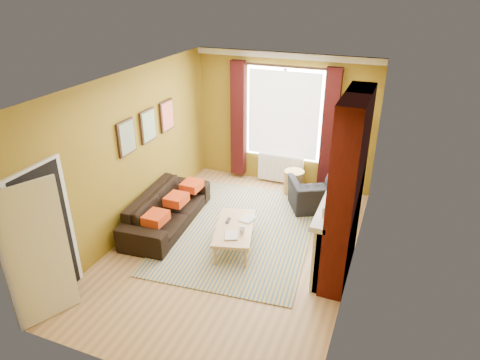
# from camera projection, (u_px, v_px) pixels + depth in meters

# --- Properties ---
(ground) EXTENTS (5.50, 5.50, 0.00)m
(ground) POSITION_uv_depth(u_px,v_px,m) (235.00, 247.00, 7.23)
(ground) COLOR #977044
(ground) RESTS_ON ground
(room_walls) EXTENTS (3.82, 5.54, 2.83)m
(room_walls) POSITION_uv_depth(u_px,v_px,m) (278.00, 172.00, 6.66)
(room_walls) COLOR olive
(room_walls) RESTS_ON ground
(striped_rug) EXTENTS (2.81, 3.67, 0.02)m
(striped_rug) POSITION_uv_depth(u_px,v_px,m) (240.00, 230.00, 7.70)
(striped_rug) COLOR #305885
(striped_rug) RESTS_ON ground
(sofa) EXTENTS (1.02, 2.25, 0.64)m
(sofa) POSITION_uv_depth(u_px,v_px,m) (167.00, 209.00, 7.76)
(sofa) COLOR black
(sofa) RESTS_ON ground
(armchair) EXTENTS (1.24, 1.19, 0.62)m
(armchair) POSITION_uv_depth(u_px,v_px,m) (316.00, 195.00, 8.28)
(armchair) COLOR black
(armchair) RESTS_ON ground
(coffee_table) EXTENTS (0.89, 1.32, 0.40)m
(coffee_table) POSITION_uv_depth(u_px,v_px,m) (235.00, 229.00, 7.09)
(coffee_table) COLOR tan
(coffee_table) RESTS_ON ground
(wicker_stool) EXTENTS (0.48, 0.48, 0.51)m
(wicker_stool) POSITION_uv_depth(u_px,v_px,m) (294.00, 182.00, 8.90)
(wicker_stool) COLOR olive
(wicker_stool) RESTS_ON ground
(floor_lamp) EXTENTS (0.33, 0.33, 1.79)m
(floor_lamp) POSITION_uv_depth(u_px,v_px,m) (356.00, 135.00, 8.13)
(floor_lamp) COLOR black
(floor_lamp) RESTS_ON ground
(book_a) EXTENTS (0.30, 0.34, 0.03)m
(book_a) POSITION_uv_depth(u_px,v_px,m) (224.00, 235.00, 6.81)
(book_a) COLOR #999999
(book_a) RESTS_ON coffee_table
(book_b) EXTENTS (0.25, 0.30, 0.02)m
(book_b) POSITION_uv_depth(u_px,v_px,m) (243.00, 217.00, 7.32)
(book_b) COLOR #999999
(book_b) RESTS_ON coffee_table
(mug) EXTENTS (0.12, 0.12, 0.09)m
(mug) POSITION_uv_depth(u_px,v_px,m) (242.00, 231.00, 6.87)
(mug) COLOR #999999
(mug) RESTS_ON coffee_table
(tv_remote) EXTENTS (0.08, 0.18, 0.02)m
(tv_remote) POSITION_uv_depth(u_px,v_px,m) (228.00, 220.00, 7.22)
(tv_remote) COLOR #262629
(tv_remote) RESTS_ON coffee_table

